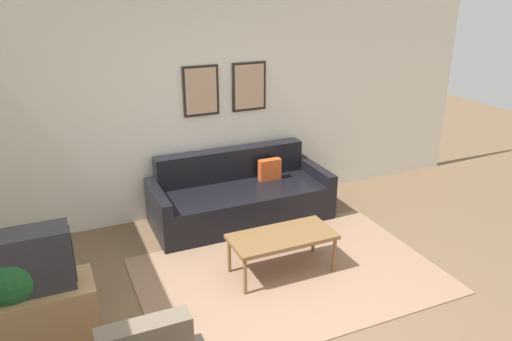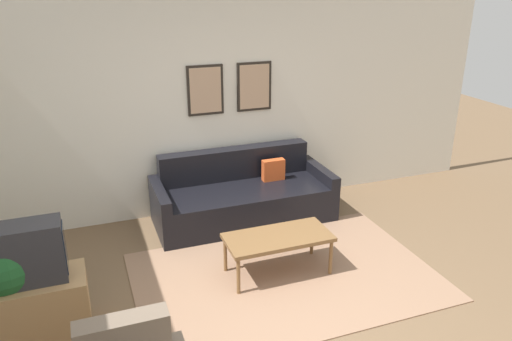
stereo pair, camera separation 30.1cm
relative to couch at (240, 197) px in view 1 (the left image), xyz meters
The scene contains 8 objects.
area_rug 1.42m from the couch, 91.13° to the right, with size 2.95×1.97×0.01m.
wall_back 1.25m from the couch, 133.58° to the left, with size 8.00×0.09×2.70m.
couch is the anchor object (origin of this frame).
coffee_table 1.30m from the couch, 93.22° to the right, with size 1.05×0.50×0.43m.
tv_stand 2.72m from the couch, 147.34° to the right, with size 0.81×0.45×0.53m.
tv 2.76m from the couch, 147.31° to the right, with size 0.56×0.28×0.50m.
potted_plant_tall 2.86m from the couch, 151.05° to the right, with size 0.58×0.58×0.97m.
potted_plant_by_window 2.61m from the couch, 156.12° to the right, with size 0.42×0.42×0.68m.
Camera 1 is at (-1.61, -2.87, 2.81)m, focal length 35.00 mm.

